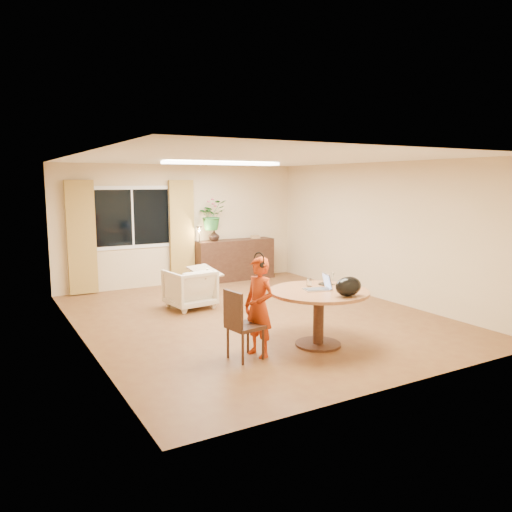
{
  "coord_description": "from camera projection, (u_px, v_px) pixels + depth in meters",
  "views": [
    {
      "loc": [
        -4.0,
        -7.02,
        2.24
      ],
      "look_at": [
        -0.11,
        -0.2,
        1.06
      ],
      "focal_mm": 35.0,
      "sensor_mm": 36.0,
      "label": 1
    }
  ],
  "objects": [
    {
      "name": "pot_lid",
      "position": [
        325.0,
        283.0,
        7.15
      ],
      "size": [
        0.24,
        0.24,
        0.03
      ],
      "primitive_type": null,
      "rotation": [
        0.0,
        0.0,
        0.26
      ],
      "color": "white",
      "rests_on": "dining_table"
    },
    {
      "name": "curtain_right",
      "position": [
        182.0,
        232.0,
        10.84
      ],
      "size": [
        0.55,
        0.08,
        2.25
      ],
      "primitive_type": "cube",
      "color": "olive",
      "rests_on": "wall_back"
    },
    {
      "name": "laptop",
      "position": [
        316.0,
        282.0,
        6.77
      ],
      "size": [
        0.4,
        0.31,
        0.23
      ],
      "primitive_type": null,
      "rotation": [
        0.0,
        0.0,
        -0.24
      ],
      "color": "#B7B7BC",
      "rests_on": "dining_table"
    },
    {
      "name": "vase",
      "position": [
        214.0,
        236.0,
        11.07
      ],
      "size": [
        0.25,
        0.25,
        0.25
      ],
      "primitive_type": "imported",
      "rotation": [
        0.0,
        0.0,
        -0.06
      ],
      "color": "black",
      "rests_on": "sideboard"
    },
    {
      "name": "desk_lamp",
      "position": [
        199.0,
        234.0,
        10.83
      ],
      "size": [
        0.18,
        0.18,
        0.37
      ],
      "primitive_type": null,
      "rotation": [
        0.0,
        0.0,
        0.18
      ],
      "color": "black",
      "rests_on": "sideboard"
    },
    {
      "name": "sideboard",
      "position": [
        235.0,
        260.0,
        11.4
      ],
      "size": [
        1.85,
        0.45,
        0.93
      ],
      "primitive_type": "cube",
      "color": "black",
      "rests_on": "floor"
    },
    {
      "name": "wall_left",
      "position": [
        80.0,
        251.0,
        6.78
      ],
      "size": [
        0.0,
        6.5,
        6.5
      ],
      "primitive_type": "plane",
      "rotation": [
        1.57,
        0.0,
        1.57
      ],
      "color": "#CBB184",
      "rests_on": "floor"
    },
    {
      "name": "wall_right",
      "position": [
        381.0,
        231.0,
        9.47
      ],
      "size": [
        0.0,
        6.5,
        6.5
      ],
      "primitive_type": "plane",
      "rotation": [
        1.57,
        0.0,
        -1.57
      ],
      "color": "#CBB184",
      "rests_on": "floor"
    },
    {
      "name": "wine_glass",
      "position": [
        333.0,
        278.0,
        7.13
      ],
      "size": [
        0.08,
        0.08,
        0.18
      ],
      "primitive_type": null,
      "rotation": [
        0.0,
        0.0,
        0.24
      ],
      "color": "white",
      "rests_on": "dining_table"
    },
    {
      "name": "floor",
      "position": [
        256.0,
        317.0,
        8.32
      ],
      "size": [
        6.5,
        6.5,
        0.0
      ],
      "primitive_type": "plane",
      "color": "brown",
      "rests_on": "ground"
    },
    {
      "name": "ceiling",
      "position": [
        256.0,
        159.0,
        7.93
      ],
      "size": [
        6.5,
        6.5,
        0.0
      ],
      "primitive_type": "plane",
      "rotation": [
        3.14,
        0.0,
        0.0
      ],
      "color": "white",
      "rests_on": "wall_back"
    },
    {
      "name": "dining_chair",
      "position": [
        245.0,
        324.0,
        6.3
      ],
      "size": [
        0.49,
        0.45,
        0.9
      ],
      "primitive_type": null,
      "rotation": [
        0.0,
        0.0,
        0.14
      ],
      "color": "black",
      "rests_on": "floor"
    },
    {
      "name": "curtain_left",
      "position": [
        82.0,
        238.0,
        9.81
      ],
      "size": [
        0.55,
        0.08,
        2.25
      ],
      "primitive_type": "cube",
      "color": "olive",
      "rests_on": "wall_back"
    },
    {
      "name": "book_stack",
      "position": [
        255.0,
        237.0,
        11.6
      ],
      "size": [
        0.21,
        0.17,
        0.08
      ],
      "primitive_type": null,
      "rotation": [
        0.0,
        0.0,
        0.15
      ],
      "color": "#99754E",
      "rests_on": "sideboard"
    },
    {
      "name": "armchair",
      "position": [
        190.0,
        288.0,
        8.89
      ],
      "size": [
        0.84,
        0.86,
        0.71
      ],
      "primitive_type": "imported",
      "rotation": [
        0.0,
        0.0,
        3.27
      ],
      "color": "beige",
      "rests_on": "floor"
    },
    {
      "name": "ceiling_panel",
      "position": [
        223.0,
        163.0,
        8.97
      ],
      "size": [
        2.2,
        0.35,
        0.05
      ],
      "primitive_type": "cube",
      "color": "white",
      "rests_on": "ceiling"
    },
    {
      "name": "child",
      "position": [
        259.0,
        307.0,
        6.4
      ],
      "size": [
        0.53,
        0.41,
        1.29
      ],
      "primitive_type": "imported",
      "rotation": [
        0.0,
        0.0,
        -1.33
      ],
      "color": "red",
      "rests_on": "floor"
    },
    {
      "name": "dining_table",
      "position": [
        319.0,
        302.0,
        6.8
      ],
      "size": [
        1.36,
        1.36,
        0.78
      ],
      "color": "brown",
      "rests_on": "floor"
    },
    {
      "name": "tumbler",
      "position": [
        309.0,
        282.0,
        7.04
      ],
      "size": [
        0.09,
        0.09,
        0.11
      ],
      "primitive_type": null,
      "rotation": [
        0.0,
        0.0,
        0.18
      ],
      "color": "white",
      "rests_on": "dining_table"
    },
    {
      "name": "wall_back",
      "position": [
        182.0,
        225.0,
        10.92
      ],
      "size": [
        5.5,
        0.0,
        5.5
      ],
      "primitive_type": "plane",
      "rotation": [
        1.57,
        0.0,
        0.0
      ],
      "color": "#CBB184",
      "rests_on": "floor"
    },
    {
      "name": "window",
      "position": [
        133.0,
        217.0,
        10.33
      ],
      "size": [
        1.7,
        0.03,
        1.3
      ],
      "color": "white",
      "rests_on": "wall_back"
    },
    {
      "name": "throw",
      "position": [
        205.0,
        267.0,
        8.94
      ],
      "size": [
        0.59,
        0.66,
        0.03
      ],
      "primitive_type": null,
      "rotation": [
        0.0,
        0.0,
        0.29
      ],
      "color": "beige",
      "rests_on": "armchair"
    },
    {
      "name": "handbag",
      "position": [
        348.0,
        286.0,
        6.4
      ],
      "size": [
        0.42,
        0.29,
        0.26
      ],
      "primitive_type": null,
      "rotation": [
        0.0,
        0.0,
        0.19
      ],
      "color": "black",
      "rests_on": "dining_table"
    },
    {
      "name": "bouquet",
      "position": [
        212.0,
        215.0,
        10.98
      ],
      "size": [
        0.7,
        0.64,
        0.66
      ],
      "primitive_type": "imported",
      "rotation": [
        0.0,
        0.0,
        0.24
      ],
      "color": "#296D29",
      "rests_on": "vase"
    }
  ]
}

